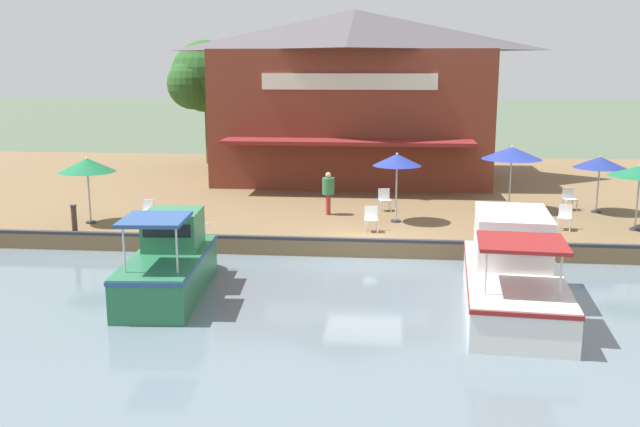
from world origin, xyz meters
The scene contains 19 objects.
ground_plane centered at (0.00, 0.00, 0.00)m, with size 220.00×220.00×0.00m, color #4C5B47.
quay_deck centered at (-11.00, 0.00, 0.30)m, with size 22.00×56.00×0.60m, color brown.
quay_edge_fender centered at (-0.10, 0.00, 0.65)m, with size 0.20×50.40×0.10m, color #2D2D33.
waterfront_restaurant centered at (-13.84, -1.12, 4.77)m, with size 11.01×13.42×8.21m.
patio_umbrella_mid_patio_right centered at (-3.15, 0.99, 2.84)m, with size 1.73×1.73×2.50m.
patio_umbrella_back_row centered at (-2.65, 9.16, 2.64)m, with size 2.07×2.07×2.27m.
patio_umbrella_near_quay_edge centered at (-5.60, 8.66, 2.53)m, with size 1.95×1.95×2.19m.
patio_umbrella_far_corner centered at (-5.68, 5.39, 2.84)m, with size 2.30×2.30×2.52m.
patio_umbrella_mid_patio_left centered at (-1.86, -9.89, 2.69)m, with size 1.98×1.98×2.38m.
cafe_chair_facing_river centered at (-5.15, 0.56, 1.08)m, with size 0.53×0.53×0.85m.
cafe_chair_back_row_seat centered at (-1.55, 0.15, 1.08)m, with size 0.48×0.48×0.85m.
cafe_chair_under_first_umbrella centered at (-6.04, 7.74, 1.08)m, with size 0.54×0.54×0.85m.
cafe_chair_mid_patio centered at (-2.49, 6.76, 1.08)m, with size 0.55×0.55×0.85m.
cafe_chair_far_corner_seat centered at (-1.99, -7.86, 1.08)m, with size 0.52×0.52×0.85m.
person_near_entrance centered at (-4.19, -1.55, 1.61)m, with size 0.46×0.46×1.62m.
motorboat_distant_upstream centered at (3.75, -5.15, 0.85)m, with size 5.66×2.23×2.38m.
motorboat_fourth_along centered at (3.81, 3.96, 0.91)m, with size 7.32×2.81×2.31m.
mooring_post centered at (-0.35, -9.80, 1.09)m, with size 0.22×0.22×0.95m.
tree_downstream_bank centered at (-17.62, -9.80, 5.40)m, with size 4.22×4.02×6.93m.
Camera 1 is at (22.12, 0.78, 6.16)m, focal length 40.00 mm.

